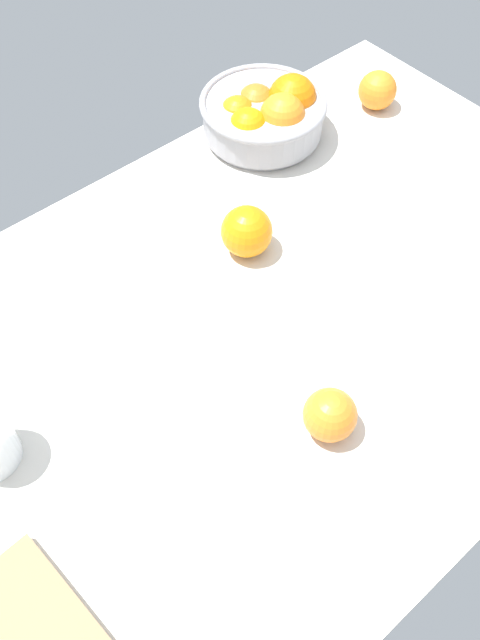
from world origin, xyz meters
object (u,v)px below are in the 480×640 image
Objects in this scene: fruit_bowl at (265,114)px; loose_orange_0 at (330,415)px; loose_orange_2 at (377,90)px; loose_orange_3 at (247,231)px.

fruit_bowl is 59.28cm from loose_orange_0.
fruit_bowl is 22.71cm from loose_orange_2.
fruit_bowl is 3.20× the size of loose_orange_0.
fruit_bowl is at bearing 56.31° from loose_orange_0.
fruit_bowl is at bearing 42.53° from loose_orange_3.
fruit_bowl is 3.15× the size of loose_orange_2.
loose_orange_3 reaches higher than loose_orange_0.
loose_orange_0 is 0.98× the size of loose_orange_2.
loose_orange_2 is at bearing 37.88° from loose_orange_0.
loose_orange_3 is (12.41, 30.54, 0.52)cm from loose_orange_0.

